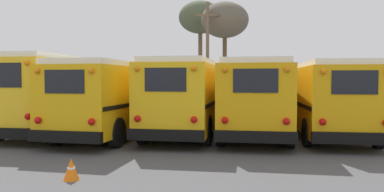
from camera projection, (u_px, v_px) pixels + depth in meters
ground_plane at (193, 130)px, 17.10m from camera, size 160.00×160.00×0.00m
school_bus_0 at (73, 91)px, 17.46m from camera, size 2.66×10.19×3.28m
school_bus_1 at (125, 95)px, 16.33m from camera, size 2.95×10.03×3.00m
school_bus_2 at (192, 94)px, 16.88m from camera, size 2.61×10.46×3.07m
school_bus_3 at (255, 94)px, 16.54m from camera, size 2.65×10.51×3.03m
school_bus_4 at (320, 95)px, 16.57m from camera, size 2.79×10.77×2.97m
utility_pole at (207, 54)px, 28.68m from camera, size 1.80×0.25×8.24m
bare_tree_0 at (200, 18)px, 34.28m from camera, size 3.97×3.97×9.53m
bare_tree_1 at (225, 21)px, 30.33m from camera, size 3.86×3.86×8.61m
fence_line at (210, 101)px, 23.65m from camera, size 19.31×0.06×1.42m
traffic_cone at (71, 169)px, 8.57m from camera, size 0.36×0.36×0.51m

